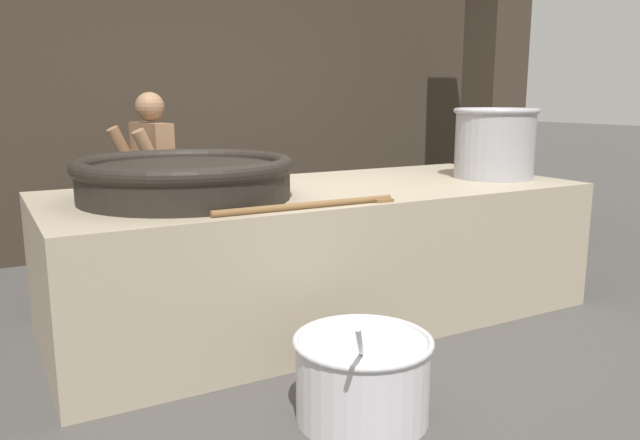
# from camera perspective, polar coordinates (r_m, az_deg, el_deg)

# --- Properties ---
(ground_plane) EXTENTS (60.00, 60.00, 0.00)m
(ground_plane) POSITION_cam_1_polar(r_m,az_deg,el_deg) (4.71, 0.00, -8.54)
(ground_plane) COLOR #474442
(back_wall) EXTENTS (8.76, 0.24, 3.75)m
(back_wall) POSITION_cam_1_polar(r_m,az_deg,el_deg) (6.88, -11.14, 13.37)
(back_wall) COLOR #382D23
(back_wall) RESTS_ON ground_plane
(support_pillar) EXTENTS (0.48, 0.48, 3.75)m
(support_pillar) POSITION_cam_1_polar(r_m,az_deg,el_deg) (7.06, 15.68, 13.11)
(support_pillar) COLOR #382D23
(support_pillar) RESTS_ON ground_plane
(hearth_platform) EXTENTS (3.81, 1.62, 0.95)m
(hearth_platform) POSITION_cam_1_polar(r_m,az_deg,el_deg) (4.57, 0.00, -2.92)
(hearth_platform) COLOR tan
(hearth_platform) RESTS_ON ground_plane
(giant_wok_near) EXTENTS (1.39, 1.39, 0.27)m
(giant_wok_near) POSITION_cam_1_polar(r_m,az_deg,el_deg) (4.06, -12.23, 3.93)
(giant_wok_near) COLOR black
(giant_wok_near) RESTS_ON hearth_platform
(stock_pot) EXTENTS (0.66, 0.66, 0.55)m
(stock_pot) POSITION_cam_1_polar(r_m,az_deg,el_deg) (5.18, 15.68, 6.91)
(stock_pot) COLOR #9E9EA3
(stock_pot) RESTS_ON hearth_platform
(stirring_paddle) EXTENTS (1.17, 0.10, 0.04)m
(stirring_paddle) POSITION_cam_1_polar(r_m,az_deg,el_deg) (3.65, -0.37, 1.41)
(stirring_paddle) COLOR brown
(stirring_paddle) RESTS_ON hearth_platform
(cook) EXTENTS (0.43, 0.63, 1.63)m
(cook) POSITION_cam_1_polar(r_m,az_deg,el_deg) (5.16, -15.03, 2.93)
(cook) COLOR #8C6647
(cook) RESTS_ON ground_plane
(prep_bowl_vegetables) EXTENTS (0.70, 0.81, 0.69)m
(prep_bowl_vegetables) POSITION_cam_1_polar(r_m,az_deg,el_deg) (3.20, 3.91, -13.85)
(prep_bowl_vegetables) COLOR silver
(prep_bowl_vegetables) RESTS_ON ground_plane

